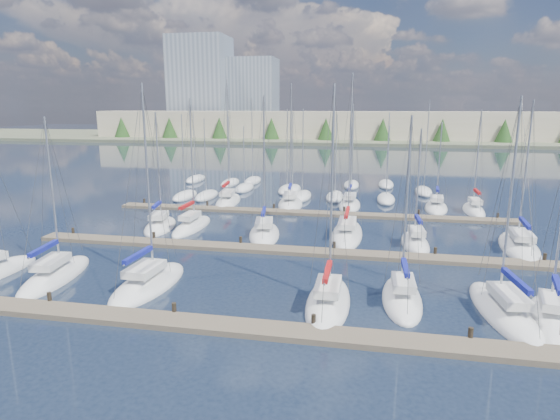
% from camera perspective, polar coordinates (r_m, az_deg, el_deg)
% --- Properties ---
extents(ground, '(400.00, 400.00, 0.00)m').
position_cam_1_polar(ground, '(81.40, 6.20, 4.18)').
color(ground, '#1D283B').
rests_on(ground, ground).
extents(dock_near, '(44.00, 1.93, 1.10)m').
position_cam_1_polar(dock_near, '(26.01, -5.20, -14.06)').
color(dock_near, '#6B5E4C').
rests_on(dock_near, ground).
extents(dock_mid, '(44.00, 1.93, 1.10)m').
position_cam_1_polar(dock_mid, '(38.68, 0.57, -4.93)').
color(dock_mid, '#6B5E4C').
rests_on(dock_mid, ground).
extents(dock_far, '(44.00, 1.93, 1.10)m').
position_cam_1_polar(dock_far, '(52.04, 3.36, -0.36)').
color(dock_far, '#6B5E4C').
rests_on(dock_far, ground).
extents(sailboat_m, '(3.82, 9.70, 13.04)m').
position_cam_1_polar(sailboat_m, '(44.41, 27.12, -4.01)').
color(sailboat_m, white).
rests_on(sailboat_m, ground).
extents(sailboat_c, '(3.52, 8.54, 13.95)m').
position_cam_1_polar(sailboat_c, '(32.83, -15.71, -8.63)').
color(sailboat_c, white).
rests_on(sailboat_c, ground).
extents(sailboat_h, '(3.95, 7.39, 12.01)m').
position_cam_1_polar(sailboat_h, '(47.66, -14.40, -1.92)').
color(sailboat_h, white).
rests_on(sailboat_h, ground).
extents(sailboat_j, '(4.18, 8.36, 13.46)m').
position_cam_1_polar(sailboat_j, '(43.52, -1.92, -2.90)').
color(sailboat_j, white).
rests_on(sailboat_j, ground).
extents(sailboat_i, '(2.49, 8.09, 13.24)m').
position_cam_1_polar(sailboat_i, '(46.88, -10.69, -1.96)').
color(sailboat_i, white).
rests_on(sailboat_i, ground).
extents(sailboat_l, '(2.62, 6.94, 10.70)m').
position_cam_1_polar(sailboat_l, '(42.19, 16.15, -3.90)').
color(sailboat_l, white).
rests_on(sailboat_l, ground).
extents(sailboat_q, '(3.31, 7.49, 10.78)m').
position_cam_1_polar(sailboat_q, '(57.49, 18.48, 0.26)').
color(sailboat_q, white).
rests_on(sailboat_q, ground).
extents(sailboat_k, '(2.83, 10.35, 15.40)m').
position_cam_1_polar(sailboat_k, '(43.91, 8.18, -2.88)').
color(sailboat_k, white).
rests_on(sailboat_k, ground).
extents(sailboat_g, '(3.87, 7.26, 11.81)m').
position_cam_1_polar(sailboat_g, '(30.72, 30.09, -11.40)').
color(sailboat_g, white).
rests_on(sailboat_g, ground).
extents(sailboat_o, '(3.84, 8.38, 15.08)m').
position_cam_1_polar(sailboat_o, '(56.61, 1.27, 0.75)').
color(sailboat_o, white).
rests_on(sailboat_o, ground).
extents(sailboat_n, '(3.60, 9.08, 15.76)m').
position_cam_1_polar(sailboat_n, '(58.60, -6.33, 1.09)').
color(sailboat_n, white).
rests_on(sailboat_n, ground).
extents(sailboat_d, '(2.65, 8.44, 13.77)m').
position_cam_1_polar(sailboat_d, '(28.99, 5.89, -11.10)').
color(sailboat_d, white).
rests_on(sailboat_d, ground).
extents(sailboat_e, '(2.49, 7.46, 12.02)m').
position_cam_1_polar(sailboat_e, '(30.29, 14.64, -10.38)').
color(sailboat_e, white).
rests_on(sailboat_e, ground).
extents(sailboat_p, '(2.65, 7.49, 12.77)m').
position_cam_1_polar(sailboat_p, '(56.51, 8.50, 0.59)').
color(sailboat_p, white).
rests_on(sailboat_p, ground).
extents(sailboat_b, '(3.79, 8.84, 11.87)m').
position_cam_1_polar(sailboat_b, '(36.55, -25.67, -7.25)').
color(sailboat_b, white).
rests_on(sailboat_b, ground).
extents(sailboat_r, '(2.23, 7.29, 12.14)m').
position_cam_1_polar(sailboat_r, '(57.48, 22.54, -0.03)').
color(sailboat_r, white).
rests_on(sailboat_r, ground).
extents(sailboat_f, '(3.60, 9.43, 13.09)m').
position_cam_1_polar(sailboat_f, '(30.49, 25.60, -11.11)').
color(sailboat_f, white).
rests_on(sailboat_f, ground).
extents(distant_boats, '(36.93, 20.75, 13.30)m').
position_cam_1_polar(distant_boats, '(65.98, 1.23, 2.54)').
color(distant_boats, '#9EA0A5').
rests_on(distant_boats, ground).
extents(shoreline, '(400.00, 60.00, 38.00)m').
position_cam_1_polar(shoreline, '(171.26, 4.38, 11.09)').
color(shoreline, '#666B51').
rests_on(shoreline, ground).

